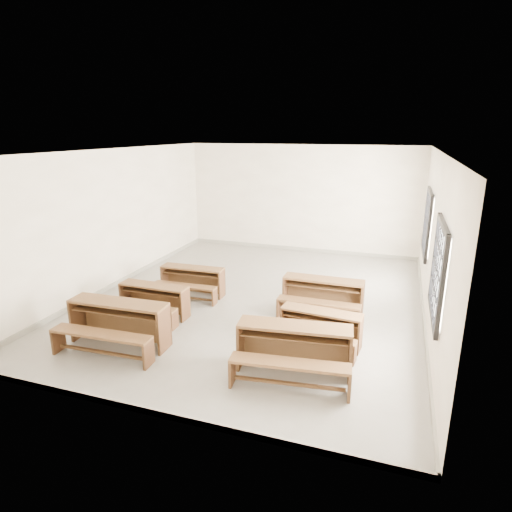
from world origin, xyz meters
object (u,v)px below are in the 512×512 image
(desk_set_3, at_px, (294,346))
(desk_set_4, at_px, (320,326))
(desk_set_1, at_px, (153,298))
(desk_set_2, at_px, (192,279))
(desk_set_0, at_px, (118,321))
(desk_set_5, at_px, (322,294))

(desk_set_3, distance_m, desk_set_4, 1.04)
(desk_set_3, bearing_deg, desk_set_1, 153.06)
(desk_set_2, bearing_deg, desk_set_4, -26.23)
(desk_set_0, xyz_separation_m, desk_set_3, (3.08, 0.10, -0.01))
(desk_set_2, xyz_separation_m, desk_set_3, (2.95, -2.44, 0.08))
(desk_set_3, bearing_deg, desk_set_4, 71.04)
(desk_set_2, height_order, desk_set_3, desk_set_3)
(desk_set_0, distance_m, desk_set_2, 2.54)
(desk_set_2, relative_size, desk_set_5, 0.91)
(desk_set_2, bearing_deg, desk_set_5, -3.27)
(desk_set_0, bearing_deg, desk_set_4, 16.26)
(desk_set_4, xyz_separation_m, desk_set_5, (-0.21, 1.36, 0.06))
(desk_set_3, bearing_deg, desk_set_2, 133.75)
(desk_set_2, distance_m, desk_set_3, 3.83)
(desk_set_0, distance_m, desk_set_4, 3.49)
(desk_set_0, bearing_deg, desk_set_5, 36.28)
(desk_set_1, xyz_separation_m, desk_set_4, (3.39, -0.16, -0.01))
(desk_set_0, height_order, desk_set_4, desk_set_0)
(desk_set_2, height_order, desk_set_5, desk_set_5)
(desk_set_1, bearing_deg, desk_set_3, -19.58)
(desk_set_0, relative_size, desk_set_5, 1.11)
(desk_set_4, bearing_deg, desk_set_0, -156.34)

